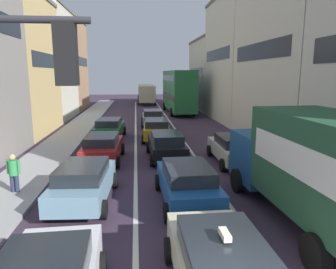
{
  "coord_description": "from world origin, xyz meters",
  "views": [
    {
      "loc": [
        -1.61,
        -3.98,
        4.69
      ],
      "look_at": [
        0.0,
        12.0,
        1.6
      ],
      "focal_mm": 33.78,
      "sensor_mm": 36.0,
      "label": 1
    }
  ],
  "objects": [
    {
      "name": "lane_stripe_right",
      "position": [
        1.7,
        20.0,
        0.01
      ],
      "size": [
        0.16,
        60.0,
        0.01
      ],
      "primitive_type": "cube",
      "color": "silver",
      "rests_on": "ground"
    },
    {
      "name": "sedan_centre_lane_fifth",
      "position": [
        -0.15,
        24.53,
        0.8
      ],
      "size": [
        2.11,
        4.32,
        1.49
      ],
      "rotation": [
        0.0,
        0.0,
        1.56
      ],
      "color": "gray",
      "rests_on": "ground"
    },
    {
      "name": "sedan_left_lane_fourth",
      "position": [
        -3.59,
        19.06,
        0.8
      ],
      "size": [
        2.29,
        4.41,
        1.49
      ],
      "rotation": [
        0.0,
        0.0,
        1.51
      ],
      "color": "#19592D",
      "rests_on": "ground"
    },
    {
      "name": "sedan_left_lane_third",
      "position": [
        -3.46,
        12.93,
        0.8
      ],
      "size": [
        2.21,
        4.37,
        1.49
      ],
      "rotation": [
        0.0,
        0.0,
        1.53
      ],
      "color": "#A51E1E",
      "rests_on": "ground"
    },
    {
      "name": "removalist_box_truck",
      "position": [
        3.7,
        4.88,
        1.97
      ],
      "size": [
        2.92,
        7.78,
        3.58
      ],
      "rotation": [
        0.0,
        0.0,
        1.61
      ],
      "color": "navy",
      "rests_on": "ground"
    },
    {
      "name": "building_row_right",
      "position": [
        9.9,
        21.54,
        5.5
      ],
      "size": [
        7.2,
        43.9,
        12.18
      ],
      "rotation": [
        0.0,
        0.0,
        -1.57
      ],
      "color": "beige",
      "rests_on": "ground"
    },
    {
      "name": "lane_stripe_left",
      "position": [
        -1.7,
        20.0,
        0.01
      ],
      "size": [
        0.16,
        60.0,
        0.01
      ],
      "primitive_type": "cube",
      "color": "silver",
      "rests_on": "ground"
    },
    {
      "name": "bus_far_queue_secondary",
      "position": [
        0.05,
        47.41,
        1.76
      ],
      "size": [
        2.86,
        10.52,
        2.9
      ],
      "rotation": [
        0.0,
        0.0,
        1.56
      ],
      "color": "#BFB793",
      "rests_on": "ground"
    },
    {
      "name": "taxi_centre_lane_front",
      "position": [
        0.07,
        1.73,
        0.8
      ],
      "size": [
        2.07,
        4.31,
        1.66
      ],
      "rotation": [
        0.0,
        0.0,
        1.57
      ],
      "color": "beige",
      "rests_on": "ground"
    },
    {
      "name": "pedestrian_near_kerb",
      "position": [
        -6.4,
        8.31,
        0.95
      ],
      "size": [
        0.53,
        0.34,
        1.66
      ],
      "rotation": [
        0.0,
        0.0,
        1.41
      ],
      "color": "#262D47",
      "rests_on": "ground"
    },
    {
      "name": "bus_mid_queue_primary",
      "position": [
        3.44,
        33.76,
        2.83
      ],
      "size": [
        3.03,
        10.57,
        5.06
      ],
      "rotation": [
        0.0,
        0.0,
        1.6
      ],
      "color": "#1E6033",
      "rests_on": "ground"
    },
    {
      "name": "sidewalk_left",
      "position": [
        -6.7,
        20.0,
        0.07
      ],
      "size": [
        2.6,
        64.0,
        0.14
      ],
      "primitive_type": "cube",
      "color": "#A5A5A5",
      "rests_on": "ground"
    },
    {
      "name": "sedan_right_lane_behind_truck",
      "position": [
        3.47,
        11.9,
        0.8
      ],
      "size": [
        2.09,
        4.31,
        1.49
      ],
      "rotation": [
        0.0,
        0.0,
        1.56
      ],
      "color": "beige",
      "rests_on": "ground"
    },
    {
      "name": "sedan_centre_lane_second",
      "position": [
        0.19,
        6.87,
        0.8
      ],
      "size": [
        2.17,
        4.35,
        1.49
      ],
      "rotation": [
        0.0,
        0.0,
        1.6
      ],
      "color": "#194C8C",
      "rests_on": "ground"
    },
    {
      "name": "wagon_left_lane_second",
      "position": [
        -3.58,
        7.34,
        0.8
      ],
      "size": [
        2.27,
        4.4,
        1.49
      ],
      "rotation": [
        0.0,
        0.0,
        1.51
      ],
      "color": "#759EB7",
      "rests_on": "ground"
    },
    {
      "name": "hatchback_centre_lane_third",
      "position": [
        0.03,
        13.09,
        0.8
      ],
      "size": [
        2.15,
        4.34,
        1.49
      ],
      "rotation": [
        0.0,
        0.0,
        1.6
      ],
      "color": "black",
      "rests_on": "ground"
    },
    {
      "name": "coupe_centre_lane_fourth",
      "position": [
        -0.18,
        18.37,
        0.8
      ],
      "size": [
        2.24,
        4.39,
        1.49
      ],
      "rotation": [
        0.0,
        0.0,
        1.52
      ],
      "color": "#B29319",
      "rests_on": "ground"
    }
  ]
}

